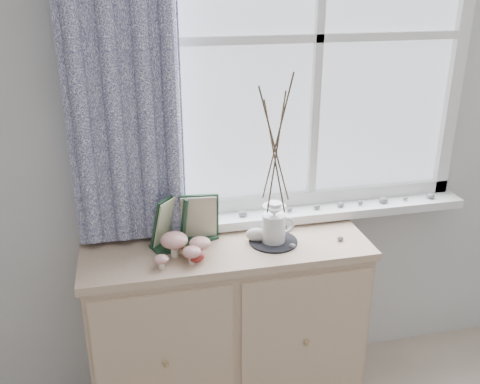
{
  "coord_description": "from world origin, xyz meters",
  "views": [
    {
      "loc": [
        -0.53,
        -0.2,
        1.91
      ],
      "look_at": [
        -0.1,
        1.7,
        1.1
      ],
      "focal_mm": 40.0,
      "sensor_mm": 36.0,
      "label": 1
    }
  ],
  "objects_px": {
    "botanical_book": "(184,222)",
    "toadstool_cluster": "(183,245)",
    "twig_pitcher": "(276,146)",
    "sideboard": "(227,328)"
  },
  "relations": [
    {
      "from": "botanical_book",
      "to": "toadstool_cluster",
      "type": "height_order",
      "value": "botanical_book"
    },
    {
      "from": "toadstool_cluster",
      "to": "twig_pitcher",
      "type": "xyz_separation_m",
      "value": [
        0.39,
        0.05,
        0.37
      ]
    },
    {
      "from": "twig_pitcher",
      "to": "botanical_book",
      "type": "bearing_deg",
      "value": 168.76
    },
    {
      "from": "sideboard",
      "to": "toadstool_cluster",
      "type": "bearing_deg",
      "value": -157.48
    },
    {
      "from": "sideboard",
      "to": "botanical_book",
      "type": "relative_size",
      "value": 3.71
    },
    {
      "from": "botanical_book",
      "to": "twig_pitcher",
      "type": "height_order",
      "value": "twig_pitcher"
    },
    {
      "from": "sideboard",
      "to": "twig_pitcher",
      "type": "height_order",
      "value": "twig_pitcher"
    },
    {
      "from": "toadstool_cluster",
      "to": "twig_pitcher",
      "type": "relative_size",
      "value": 0.31
    },
    {
      "from": "toadstool_cluster",
      "to": "botanical_book",
      "type": "bearing_deg",
      "value": 77.73
    },
    {
      "from": "toadstool_cluster",
      "to": "twig_pitcher",
      "type": "distance_m",
      "value": 0.54
    }
  ]
}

